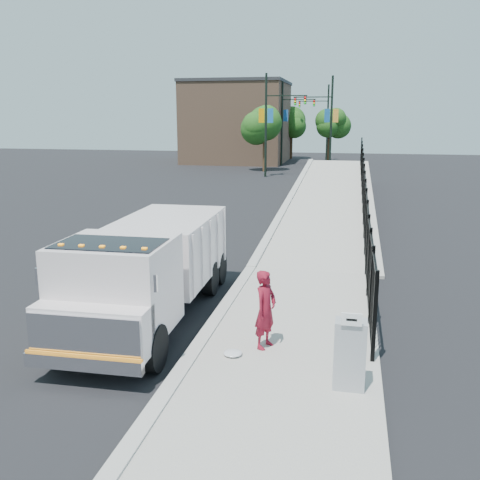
# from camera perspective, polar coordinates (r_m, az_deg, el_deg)

# --- Properties ---
(ground) EXTENTS (120.00, 120.00, 0.00)m
(ground) POSITION_cam_1_polar(r_m,az_deg,el_deg) (13.26, -2.05, -8.15)
(ground) COLOR black
(ground) RESTS_ON ground
(sidewalk) EXTENTS (3.55, 12.00, 0.12)m
(sidewalk) POSITION_cam_1_polar(r_m,az_deg,el_deg) (11.11, 5.31, -12.24)
(sidewalk) COLOR #9E998E
(sidewalk) RESTS_ON ground
(curb) EXTENTS (0.30, 12.00, 0.16)m
(curb) POSITION_cam_1_polar(r_m,az_deg,el_deg) (11.45, -4.49, -11.31)
(curb) COLOR #ADAAA3
(curb) RESTS_ON ground
(ramp) EXTENTS (3.95, 24.06, 3.19)m
(ramp) POSITION_cam_1_polar(r_m,az_deg,el_deg) (28.41, 9.92, 3.20)
(ramp) COLOR #9E998E
(ramp) RESTS_ON ground
(iron_fence) EXTENTS (0.10, 28.00, 1.80)m
(iron_fence) POSITION_cam_1_polar(r_m,az_deg,el_deg) (24.31, 13.01, 3.55)
(iron_fence) COLOR black
(iron_fence) RESTS_ON ground
(truck) EXTENTS (2.46, 7.13, 2.43)m
(truck) POSITION_cam_1_polar(r_m,az_deg,el_deg) (12.74, -9.81, -2.75)
(truck) COLOR black
(truck) RESTS_ON ground
(worker) EXTENTS (0.59, 0.70, 1.64)m
(worker) POSITION_cam_1_polar(r_m,az_deg,el_deg) (11.03, 2.73, -7.41)
(worker) COLOR maroon
(worker) RESTS_ON sidewalk
(utility_cabinet) EXTENTS (0.55, 0.40, 1.25)m
(utility_cabinet) POSITION_cam_1_polar(r_m,az_deg,el_deg) (9.73, 11.62, -11.86)
(utility_cabinet) COLOR gray
(utility_cabinet) RESTS_ON sidewalk
(arrow_sign) EXTENTS (0.35, 0.04, 0.22)m
(arrow_sign) POSITION_cam_1_polar(r_m,az_deg,el_deg) (9.24, 11.82, -8.30)
(arrow_sign) COLOR white
(arrow_sign) RESTS_ON utility_cabinet
(debris) EXTENTS (0.38, 0.38, 0.10)m
(debris) POSITION_cam_1_polar(r_m,az_deg,el_deg) (10.95, -0.78, -11.96)
(debris) COLOR silver
(debris) RESTS_ON sidewalk
(light_pole_0) EXTENTS (3.77, 0.22, 8.00)m
(light_pole_0) POSITION_cam_1_polar(r_m,az_deg,el_deg) (42.99, 3.19, 12.53)
(light_pole_0) COLOR black
(light_pole_0) RESTS_ON ground
(light_pole_1) EXTENTS (3.78, 0.22, 8.00)m
(light_pole_1) POSITION_cam_1_polar(r_m,az_deg,el_deg) (46.20, 9.31, 12.43)
(light_pole_1) COLOR black
(light_pole_1) RESTS_ON ground
(light_pole_2) EXTENTS (3.77, 0.22, 8.00)m
(light_pole_2) POSITION_cam_1_polar(r_m,az_deg,el_deg) (53.02, 4.84, 12.62)
(light_pole_2) COLOR black
(light_pole_2) RESTS_ON ground
(light_pole_3) EXTENTS (3.78, 0.22, 8.00)m
(light_pole_3) POSITION_cam_1_polar(r_m,az_deg,el_deg) (59.34, 9.02, 12.56)
(light_pole_3) COLOR black
(light_pole_3) RESTS_ON ground
(tree_0) EXTENTS (3.09, 3.09, 5.55)m
(tree_0) POSITION_cam_1_polar(r_m,az_deg,el_deg) (47.23, 2.68, 12.11)
(tree_0) COLOR #382314
(tree_0) RESTS_ON ground
(tree_1) EXTENTS (2.22, 2.22, 5.11)m
(tree_1) POSITION_cam_1_polar(r_m,az_deg,el_deg) (53.00, 9.58, 12.00)
(tree_1) COLOR #382314
(tree_1) RESTS_ON ground
(tree_2) EXTENTS (3.18, 3.18, 5.59)m
(tree_2) POSITION_cam_1_polar(r_m,az_deg,el_deg) (61.74, 5.51, 12.31)
(tree_2) COLOR #382314
(tree_2) RESTS_ON ground
(building) EXTENTS (10.00, 10.00, 8.00)m
(building) POSITION_cam_1_polar(r_m,az_deg,el_deg) (57.26, -0.27, 12.34)
(building) COLOR #8C664C
(building) RESTS_ON ground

